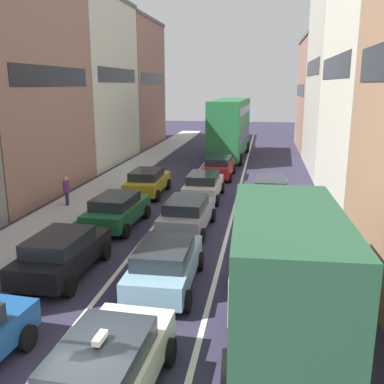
{
  "coord_description": "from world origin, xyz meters",
  "views": [
    {
      "loc": [
        3.14,
        -6.79,
        6.31
      ],
      "look_at": [
        0.0,
        12.0,
        1.6
      ],
      "focal_mm": 40.89,
      "sensor_mm": 36.0,
      "label": 1
    }
  ],
  "objects": [
    {
      "name": "wagon_right_lane_far",
      "position": [
        3.55,
        16.24,
        0.8
      ],
      "size": [
        2.15,
        4.34,
        1.49
      ],
      "rotation": [
        0.0,
        0.0,
        1.55
      ],
      "color": "#194C8C",
      "rests_on": "ground"
    },
    {
      "name": "taxi_centre_lane_front",
      "position": [
        0.19,
        0.39,
        0.8
      ],
      "size": [
        2.19,
        4.36,
        1.66
      ],
      "rotation": [
        0.0,
        0.0,
        1.53
      ],
      "color": "beige",
      "rests_on": "ground"
    },
    {
      "name": "sedan_right_lane_behind_truck",
      "position": [
        3.26,
        10.29,
        0.8
      ],
      "size": [
        2.1,
        4.32,
        1.49
      ],
      "rotation": [
        0.0,
        0.0,
        1.56
      ],
      "color": "silver",
      "rests_on": "ground"
    },
    {
      "name": "sedan_left_lane_third",
      "position": [
        -3.34,
        11.35,
        0.8
      ],
      "size": [
        2.2,
        4.37,
        1.49
      ],
      "rotation": [
        0.0,
        0.0,
        1.53
      ],
      "color": "#19592D",
      "rests_on": "ground"
    },
    {
      "name": "building_row_left",
      "position": [
        -12.0,
        21.96,
        6.43
      ],
      "size": [
        7.2,
        43.9,
        13.08
      ],
      "rotation": [
        0.0,
        0.0,
        1.57
      ],
      "color": "gray",
      "rests_on": "ground"
    },
    {
      "name": "lane_stripe_right",
      "position": [
        1.7,
        20.0,
        0.01
      ],
      "size": [
        0.16,
        60.0,
        0.01
      ],
      "primitive_type": "cube",
      "color": "silver",
      "rests_on": "ground"
    },
    {
      "name": "sedan_left_lane_fourth",
      "position": [
        -3.53,
        17.33,
        0.8
      ],
      "size": [
        2.1,
        4.32,
        1.49
      ],
      "rotation": [
        0.0,
        0.0,
        1.58
      ],
      "color": "#B29319",
      "rests_on": "ground"
    },
    {
      "name": "bus_mid_queue_primary",
      "position": [
        0.16,
        30.91,
        2.83
      ],
      "size": [
        3.08,
        10.58,
        5.06
      ],
      "rotation": [
        0.0,
        0.0,
        1.53
      ],
      "color": "#1E6033",
      "rests_on": "ground"
    },
    {
      "name": "removalist_box_truck",
      "position": [
        3.7,
        3.48,
        1.97
      ],
      "size": [
        2.94,
        7.79,
        3.58
      ],
      "rotation": [
        0.0,
        0.0,
        1.61
      ],
      "color": "#B7B29E",
      "rests_on": "ground"
    },
    {
      "name": "lane_stripe_left",
      "position": [
        -1.7,
        20.0,
        0.01
      ],
      "size": [
        0.16,
        60.0,
        0.01
      ],
      "primitive_type": "cube",
      "color": "silver",
      "rests_on": "ground"
    },
    {
      "name": "hatchback_centre_lane_third",
      "position": [
        -0.1,
        11.29,
        0.8
      ],
      "size": [
        2.18,
        4.36,
        1.49
      ],
      "rotation": [
        0.0,
        0.0,
        1.54
      ],
      "color": "gray",
      "rests_on": "ground"
    },
    {
      "name": "sidewalk_left",
      "position": [
        -6.7,
        20.0,
        0.07
      ],
      "size": [
        2.6,
        64.0,
        0.14
      ],
      "primitive_type": "cube",
      "color": "#AEAEAE",
      "rests_on": "ground"
    },
    {
      "name": "building_row_right",
      "position": [
        9.9,
        21.37,
        6.41
      ],
      "size": [
        7.2,
        43.9,
        13.91
      ],
      "rotation": [
        0.0,
        0.0,
        -1.57
      ],
      "color": "#936B5B",
      "rests_on": "ground"
    },
    {
      "name": "coupe_centre_lane_fourth",
      "position": [
        -0.17,
        16.91,
        0.8
      ],
      "size": [
        2.08,
        4.31,
        1.49
      ],
      "rotation": [
        0.0,
        0.0,
        1.57
      ],
      "color": "beige",
      "rests_on": "ground"
    },
    {
      "name": "sedan_centre_lane_fifth",
      "position": [
        0.08,
        22.74,
        0.8
      ],
      "size": [
        2.11,
        4.33,
        1.49
      ],
      "rotation": [
        0.0,
        0.0,
        1.56
      ],
      "color": "#A51E1E",
      "rests_on": "ground"
    },
    {
      "name": "pedestrian_near_kerb",
      "position": [
        -6.97,
        13.96,
        0.95
      ],
      "size": [
        0.34,
        0.52,
        1.66
      ],
      "rotation": [
        0.0,
        0.0,
        0.32
      ],
      "color": "#262D47",
      "rests_on": "ground"
    },
    {
      "name": "wagon_left_lane_second",
      "position": [
        -3.44,
        6.06,
        0.8
      ],
      "size": [
        2.13,
        4.34,
        1.49
      ],
      "rotation": [
        0.0,
        0.0,
        1.55
      ],
      "color": "black",
      "rests_on": "ground"
    },
    {
      "name": "sedan_centre_lane_second",
      "position": [
        0.19,
        5.72,
        0.8
      ],
      "size": [
        2.12,
        4.33,
        1.49
      ],
      "rotation": [
        0.0,
        0.0,
        1.59
      ],
      "color": "#759EB7",
      "rests_on": "ground"
    }
  ]
}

